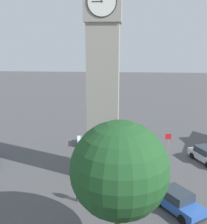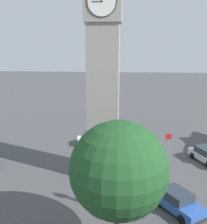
% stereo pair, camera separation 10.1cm
% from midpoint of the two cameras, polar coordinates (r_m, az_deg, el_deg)
% --- Properties ---
extents(ground_plane, '(200.00, 200.00, 0.00)m').
position_cam_midpoint_polar(ground_plane, '(25.91, -0.11, -12.88)').
color(ground_plane, '#4C4C4F').
extents(clock_tower, '(3.97, 3.97, 23.55)m').
position_cam_midpoint_polar(clock_tower, '(23.27, -0.13, 19.18)').
color(clock_tower, gray).
rests_on(clock_tower, ground).
extents(car_blue_kerb, '(3.75, 4.35, 1.53)m').
position_cam_midpoint_polar(car_blue_kerb, '(21.20, 15.12, -17.57)').
color(car_blue_kerb, '#2D5BB7').
rests_on(car_blue_kerb, ground).
extents(car_red_corner, '(3.22, 4.46, 1.53)m').
position_cam_midpoint_polar(car_red_corner, '(29.99, 20.72, -8.41)').
color(car_red_corner, silver).
rests_on(car_red_corner, ground).
extents(car_white_side, '(4.38, 2.48, 1.53)m').
position_cam_midpoint_polar(car_white_side, '(32.78, -1.95, -5.59)').
color(car_white_side, white).
rests_on(car_white_side, ground).
extents(pedestrian, '(0.43, 0.42, 1.69)m').
position_cam_midpoint_polar(pedestrian, '(21.58, -5.55, -15.76)').
color(pedestrian, '#2D3351').
rests_on(pedestrian, ground).
extents(tree, '(5.39, 5.39, 7.83)m').
position_cam_midpoint_polar(tree, '(14.94, 3.17, -12.01)').
color(tree, brown).
rests_on(tree, ground).
extents(road_sign, '(0.60, 0.07, 2.80)m').
position_cam_midpoint_polar(road_sign, '(29.08, 13.27, -6.15)').
color(road_sign, gray).
rests_on(road_sign, ground).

